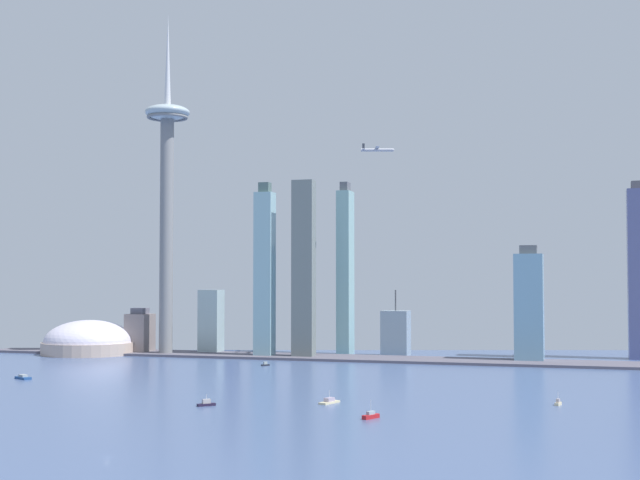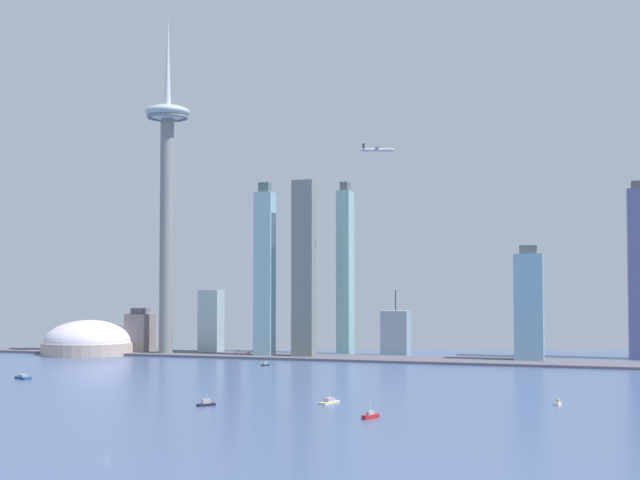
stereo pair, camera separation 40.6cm
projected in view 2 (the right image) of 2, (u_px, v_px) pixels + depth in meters
name	position (u px, v px, depth m)	size (l,w,h in m)	color
ground_plane	(107.00, 457.00, 398.08)	(6000.00, 6000.00, 0.00)	#465B86
waterfront_pier	(369.00, 359.00, 878.60)	(830.20, 60.51, 2.50)	#575461
observation_tower	(167.00, 174.00, 941.60)	(47.35, 47.35, 361.74)	gray
stadium_dome	(89.00, 343.00, 947.78)	(99.12, 99.12, 46.62)	#BFA798
skyscraper_0	(304.00, 269.00, 898.33)	(21.76, 15.00, 179.82)	slate
skyscraper_1	(640.00, 272.00, 890.63)	(22.83, 24.92, 178.05)	slate
skyscraper_2	(396.00, 333.00, 926.80)	(27.64, 24.25, 68.34)	#8BA0B0
skyscraper_4	(345.00, 271.00, 947.21)	(13.89, 24.07, 183.09)	#88B8B8
skyscraper_5	(140.00, 333.00, 953.93)	(23.66, 27.21, 48.76)	gray
skyscraper_6	(305.00, 302.00, 942.85)	(18.57, 12.95, 116.20)	#5A7D9D
skyscraper_7	(230.00, 294.00, 1026.90)	(18.11, 19.37, 128.54)	slate
skyscraper_8	(531.00, 306.00, 913.26)	(15.01, 26.41, 108.81)	slate
skyscraper_9	(262.00, 284.00, 1021.61)	(15.99, 26.48, 154.15)	#91A9B2
skyscraper_10	(265.00, 273.00, 909.89)	(18.50, 16.84, 178.78)	#8DB8C2
skyscraper_11	(211.00, 322.00, 952.61)	(22.48, 20.54, 68.28)	#9CB3B4
skyscraper_12	(529.00, 306.00, 855.42)	(27.17, 26.77, 112.16)	#79A8C2
boat_0	(206.00, 403.00, 559.23)	(10.63, 10.62, 7.38)	#1F182F
boat_1	(265.00, 364.00, 818.59)	(6.77, 7.65, 3.78)	black
boat_2	(23.00, 377.00, 709.67)	(17.48, 13.56, 3.60)	navy
boat_3	(329.00, 401.00, 570.73)	(10.62, 17.61, 8.36)	beige
boat_5	(370.00, 416.00, 508.44)	(8.33, 12.41, 10.71)	#B41C21
boat_7	(558.00, 403.00, 562.21)	(4.33, 7.78, 8.75)	beige
airplane	(377.00, 150.00, 899.28)	(32.81, 33.27, 8.26)	#B3B5C0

